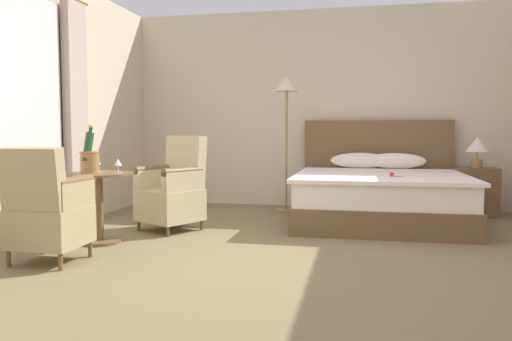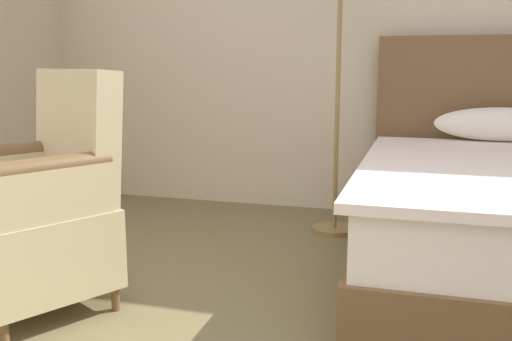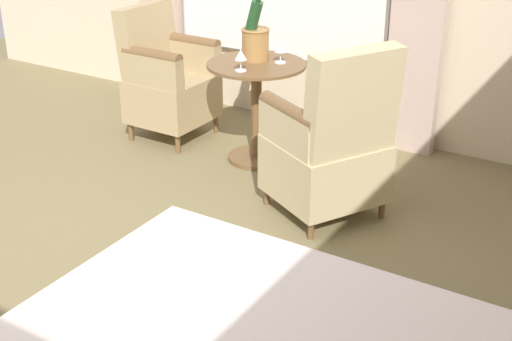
# 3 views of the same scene
# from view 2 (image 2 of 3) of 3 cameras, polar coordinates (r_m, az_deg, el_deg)

# --- Properties ---
(wall_headboard_side) EXTENTS (5.61, 0.12, 2.81)m
(wall_headboard_side) POSITION_cam_2_polar(r_m,az_deg,el_deg) (4.14, 15.90, 15.06)
(wall_headboard_side) COLOR beige
(wall_headboard_side) RESTS_ON ground
(armchair_by_window) EXTENTS (0.77, 0.78, 1.03)m
(armchair_by_window) POSITION_cam_2_polar(r_m,az_deg,el_deg) (2.60, -20.65, -3.98)
(armchair_by_window) COLOR brown
(armchair_by_window) RESTS_ON ground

